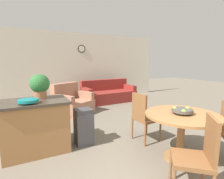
{
  "coord_description": "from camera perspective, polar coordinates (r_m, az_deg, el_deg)",
  "views": [
    {
      "loc": [
        -1.72,
        -0.83,
        1.53
      ],
      "look_at": [
        -0.01,
        2.5,
        0.94
      ],
      "focal_mm": 28.0,
      "sensor_mm": 36.0,
      "label": 1
    }
  ],
  "objects": [
    {
      "name": "teal_bowl",
      "position": [
        3.03,
        -25.69,
        -3.34
      ],
      "size": [
        0.31,
        0.31,
        0.07
      ],
      "color": "#147A7F",
      "rests_on": "kitchen_island"
    },
    {
      "name": "dining_chair_near_left",
      "position": [
        2.29,
        26.52,
        -18.25
      ],
      "size": [
        0.59,
        0.59,
        0.95
      ],
      "rotation": [
        0.0,
        0.0,
        7.14
      ],
      "color": "brown",
      "rests_on": "ground_plane"
    },
    {
      "name": "armchair",
      "position": [
        5.44,
        -12.89,
        -4.4
      ],
      "size": [
        1.26,
        1.26,
        0.9
      ],
      "rotation": [
        0.0,
        0.0,
        0.5
      ],
      "color": "#A87056",
      "rests_on": "ground_plane"
    },
    {
      "name": "trash_bin",
      "position": [
        3.39,
        -9.22,
        -11.87
      ],
      "size": [
        0.32,
        0.3,
        0.67
      ],
      "color": "#47474C",
      "rests_on": "ground_plane"
    },
    {
      "name": "dining_table",
      "position": [
        2.98,
        21.75,
        -10.46
      ],
      "size": [
        1.13,
        1.13,
        0.74
      ],
      "color": "#9E6B3D",
      "rests_on": "ground_plane"
    },
    {
      "name": "wall_back",
      "position": [
        7.28,
        -13.52,
        7.25
      ],
      "size": [
        8.0,
        0.09,
        2.7
      ],
      "color": "silver",
      "rests_on": "ground_plane"
    },
    {
      "name": "potted_plant",
      "position": [
        3.35,
        -22.5,
        1.32
      ],
      "size": [
        0.34,
        0.34,
        0.43
      ],
      "color": "#A36642",
      "rests_on": "kitchen_island"
    },
    {
      "name": "dining_chair_far_side",
      "position": [
        3.45,
        10.23,
        -8.27
      ],
      "size": [
        0.45,
        0.45,
        0.95
      ],
      "rotation": [
        0.0,
        0.0,
        4.79
      ],
      "color": "brown",
      "rests_on": "ground_plane"
    },
    {
      "name": "fruit_bowl",
      "position": [
        2.91,
        21.97,
        -6.35
      ],
      "size": [
        0.32,
        0.32,
        0.1
      ],
      "color": "#4C4742",
      "rests_on": "dining_table"
    },
    {
      "name": "kitchen_island",
      "position": [
        3.35,
        -23.57,
        -10.74
      ],
      "size": [
        1.08,
        0.78,
        0.89
      ],
      "color": "#9E6B3D",
      "rests_on": "ground_plane"
    },
    {
      "name": "couch",
      "position": [
        6.83,
        -1.2,
        -1.57
      ],
      "size": [
        2.06,
        1.04,
        0.84
      ],
      "rotation": [
        0.0,
        0.0,
        0.05
      ],
      "color": "maroon",
      "rests_on": "ground_plane"
    }
  ]
}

